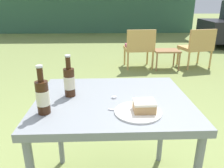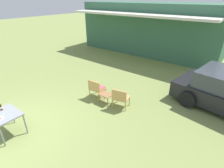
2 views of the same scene
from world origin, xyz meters
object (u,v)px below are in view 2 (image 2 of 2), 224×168
object	(u,v)px
wicker_chair_cushioned	(97,88)
cola_bottle_near	(1,107)
garden_side_table	(106,95)
wicker_chair_plain	(120,97)
patio_table	(5,116)

from	to	relation	value
wicker_chair_cushioned	cola_bottle_near	distance (m)	3.20
garden_side_table	cola_bottle_near	world-z (taller)	cola_bottle_near
garden_side_table	wicker_chair_cushioned	bearing A→B (deg)	172.31
wicker_chair_cushioned	garden_side_table	bearing A→B (deg)	168.65
wicker_chair_plain	patio_table	world-z (taller)	wicker_chair_plain
patio_table	wicker_chair_cushioned	bearing A→B (deg)	78.13
patio_table	cola_bottle_near	xyz separation A→B (m)	(-0.25, 0.05, 0.16)
patio_table	wicker_chair_plain	bearing A→B (deg)	59.61
wicker_chair_plain	cola_bottle_near	world-z (taller)	cola_bottle_near
garden_side_table	patio_table	bearing A→B (deg)	-111.27
cola_bottle_near	garden_side_table	bearing A→B (deg)	64.43
wicker_chair_cushioned	patio_table	bearing A→B (deg)	74.47
wicker_chair_plain	patio_table	xyz separation A→B (m)	(-1.81, -3.08, 0.19)
wicker_chair_cushioned	patio_table	world-z (taller)	wicker_chair_cushioned
wicker_chair_plain	cola_bottle_near	xyz separation A→B (m)	(-2.05, -3.03, 0.35)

